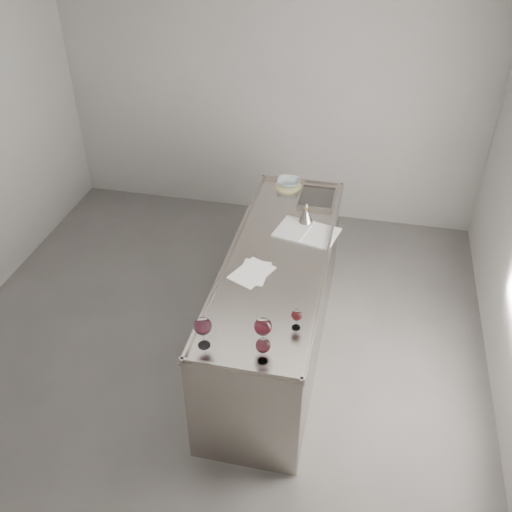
% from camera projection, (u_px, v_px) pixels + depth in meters
% --- Properties ---
extents(room_shell, '(4.54, 5.04, 2.84)m').
position_uv_depth(room_shell, '(200.00, 218.00, 3.90)').
color(room_shell, '#54514F').
rests_on(room_shell, ground).
extents(counter, '(0.77, 2.42, 0.97)m').
position_uv_depth(counter, '(277.00, 303.00, 4.60)').
color(counter, gray).
rests_on(counter, ground).
extents(wine_glass_left, '(0.11, 0.11, 0.22)m').
position_uv_depth(wine_glass_left, '(203.00, 327.00, 3.47)').
color(wine_glass_left, white).
rests_on(wine_glass_left, counter).
extents(wine_glass_middle, '(0.11, 0.11, 0.22)m').
position_uv_depth(wine_glass_middle, '(263.00, 327.00, 3.47)').
color(wine_glass_middle, white).
rests_on(wine_glass_middle, counter).
extents(wine_glass_right, '(0.09, 0.09, 0.18)m').
position_uv_depth(wine_glass_right, '(263.00, 346.00, 3.38)').
color(wine_glass_right, white).
rests_on(wine_glass_right, counter).
extents(wine_glass_small, '(0.07, 0.07, 0.15)m').
position_uv_depth(wine_glass_small, '(297.00, 316.00, 3.63)').
color(wine_glass_small, white).
rests_on(wine_glass_small, counter).
extents(notebook, '(0.54, 0.43, 0.02)m').
position_uv_depth(notebook, '(307.00, 232.00, 4.58)').
color(notebook, white).
rests_on(notebook, counter).
extents(loose_paper_top, '(0.22, 0.30, 0.00)m').
position_uv_depth(loose_paper_top, '(254.00, 272.00, 4.16)').
color(loose_paper_top, white).
rests_on(loose_paper_top, counter).
extents(loose_paper_under, '(0.34, 0.39, 0.00)m').
position_uv_depth(loose_paper_under, '(252.00, 273.00, 4.15)').
color(loose_paper_under, white).
rests_on(loose_paper_under, counter).
extents(trivet, '(0.31, 0.31, 0.02)m').
position_uv_depth(trivet, '(289.00, 186.00, 5.19)').
color(trivet, '#D2CC88').
rests_on(trivet, counter).
extents(ceramic_bowl, '(0.22, 0.22, 0.05)m').
position_uv_depth(ceramic_bowl, '(289.00, 182.00, 5.17)').
color(ceramic_bowl, '#8F9FA7').
rests_on(ceramic_bowl, trivet).
extents(wine_funnel, '(0.13, 0.13, 0.19)m').
position_uv_depth(wine_funnel, '(306.00, 217.00, 4.67)').
color(wine_funnel, '#A39E91').
rests_on(wine_funnel, counter).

